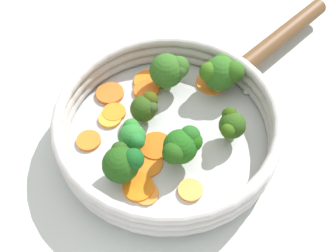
{
  "coord_description": "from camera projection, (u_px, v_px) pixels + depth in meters",
  "views": [
    {
      "loc": [
        -0.08,
        0.29,
        0.44
      ],
      "look_at": [
        0.0,
        0.0,
        0.03
      ],
      "focal_mm": 42.0,
      "sensor_mm": 36.0,
      "label": 1
    }
  ],
  "objects": [
    {
      "name": "broccoli_floret_6",
      "position": [
        145.0,
        107.0,
        0.51
      ],
      "size": [
        0.04,
        0.04,
        0.04
      ],
      "color": "#698F47",
      "rests_on": "skillet"
    },
    {
      "name": "carrot_slice_9",
      "position": [
        138.0,
        187.0,
        0.47
      ],
      "size": [
        0.05,
        0.05,
        0.01
      ],
      "primitive_type": "cylinder",
      "rotation": [
        0.0,
        0.0,
        2.41
      ],
      "color": "orange",
      "rests_on": "skillet"
    },
    {
      "name": "broccoli_floret_2",
      "position": [
        182.0,
        146.0,
        0.46
      ],
      "size": [
        0.05,
        0.05,
        0.05
      ],
      "color": "#8BB25B",
      "rests_on": "skillet"
    },
    {
      "name": "broccoli_floret_5",
      "position": [
        231.0,
        125.0,
        0.49
      ],
      "size": [
        0.03,
        0.04,
        0.05
      ],
      "color": "#678B48",
      "rests_on": "skillet"
    },
    {
      "name": "carrot_slice_10",
      "position": [
        114.0,
        113.0,
        0.53
      ],
      "size": [
        0.04,
        0.04,
        0.01
      ],
      "primitive_type": "cylinder",
      "rotation": [
        0.0,
        0.0,
        3.78
      ],
      "color": "orange",
      "rests_on": "skillet"
    },
    {
      "name": "broccoli_floret_4",
      "position": [
        221.0,
        72.0,
        0.53
      ],
      "size": [
        0.06,
        0.05,
        0.06
      ],
      "color": "#84B464",
      "rests_on": "skillet"
    },
    {
      "name": "carrot_slice_6",
      "position": [
        190.0,
        190.0,
        0.46
      ],
      "size": [
        0.04,
        0.04,
        0.01
      ],
      "primitive_type": "cylinder",
      "rotation": [
        0.0,
        0.0,
        0.75
      ],
      "color": "#F9983F",
      "rests_on": "skillet"
    },
    {
      "name": "carrot_slice_12",
      "position": [
        147.0,
        194.0,
        0.46
      ],
      "size": [
        0.04,
        0.04,
        0.0
      ],
      "primitive_type": "cylinder",
      "rotation": [
        0.0,
        0.0,
        5.95
      ],
      "color": "orange",
      "rests_on": "skillet"
    },
    {
      "name": "carrot_slice_1",
      "position": [
        109.0,
        121.0,
        0.53
      ],
      "size": [
        0.04,
        0.04,
        0.0
      ],
      "primitive_type": "cylinder",
      "rotation": [
        0.0,
        0.0,
        5.82
      ],
      "color": "orange",
      "rests_on": "skillet"
    },
    {
      "name": "skillet",
      "position": [
        168.0,
        136.0,
        0.52
      ],
      "size": [
        0.27,
        0.27,
        0.02
      ],
      "primitive_type": "cylinder",
      "color": "#B2B5B7",
      "rests_on": "ground_plane"
    },
    {
      "name": "skillet_handle",
      "position": [
        280.0,
        37.0,
        0.61
      ],
      "size": [
        0.13,
        0.2,
        0.03
      ],
      "primitive_type": "cylinder",
      "rotation": [
        1.57,
        0.0,
        5.77
      ],
      "color": "brown",
      "rests_on": "skillet"
    },
    {
      "name": "carrot_slice_11",
      "position": [
        211.0,
        83.0,
        0.57
      ],
      "size": [
        0.06,
        0.06,
        0.0
      ],
      "primitive_type": "cylinder",
      "rotation": [
        0.0,
        0.0,
        0.29
      ],
      "color": "orange",
      "rests_on": "skillet"
    },
    {
      "name": "carrot_slice_0",
      "position": [
        148.0,
        81.0,
        0.57
      ],
      "size": [
        0.06,
        0.06,
        0.01
      ],
      "primitive_type": "cylinder",
      "rotation": [
        0.0,
        0.0,
        4.12
      ],
      "color": "orange",
      "rests_on": "skillet"
    },
    {
      "name": "broccoli_floret_1",
      "position": [
        170.0,
        70.0,
        0.54
      ],
      "size": [
        0.05,
        0.05,
        0.06
      ],
      "color": "#6C9B58",
      "rests_on": "skillet"
    },
    {
      "name": "broccoli_floret_3",
      "position": [
        133.0,
        136.0,
        0.48
      ],
      "size": [
        0.04,
        0.04,
        0.04
      ],
      "color": "#6E964F",
      "rests_on": "skillet"
    },
    {
      "name": "skillet_rim_wall",
      "position": [
        168.0,
        122.0,
        0.5
      ],
      "size": [
        0.29,
        0.29,
        0.05
      ],
      "color": "#B9B6B7",
      "rests_on": "skillet"
    },
    {
      "name": "broccoli_floret_0",
      "position": [
        123.0,
        163.0,
        0.45
      ],
      "size": [
        0.05,
        0.05,
        0.05
      ],
      "color": "#85A765",
      "rests_on": "skillet"
    },
    {
      "name": "carrot_slice_2",
      "position": [
        89.0,
        141.0,
        0.51
      ],
      "size": [
        0.03,
        0.03,
        0.0
      ],
      "primitive_type": "cylinder",
      "rotation": [
        0.0,
        0.0,
        4.6
      ],
      "color": "orange",
      "rests_on": "skillet"
    },
    {
      "name": "carrot_slice_7",
      "position": [
        145.0,
        163.0,
        0.49
      ],
      "size": [
        0.05,
        0.05,
        0.0
      ],
      "primitive_type": "cylinder",
      "rotation": [
        0.0,
        0.0,
        1.28
      ],
      "color": "orange",
      "rests_on": "skillet"
    },
    {
      "name": "skillet_rivet_left",
      "position": [
        246.0,
        91.0,
        0.55
      ],
      "size": [
        0.01,
        0.01,
        0.01
      ],
      "primitive_type": "sphere",
      "color": "#B4B5B7",
      "rests_on": "skillet"
    },
    {
      "name": "carrot_slice_3",
      "position": [
        156.0,
        146.0,
        0.5
      ],
      "size": [
        0.05,
        0.05,
        0.01
      ],
      "primitive_type": "cylinder",
      "rotation": [
        0.0,
        0.0,
        3.35
      ],
      "color": "#DA5D12",
      "rests_on": "skillet"
    },
    {
      "name": "skillet_rivet_right",
      "position": [
        215.0,
        70.0,
        0.58
      ],
      "size": [
        0.01,
        0.01,
        0.01
      ],
      "primitive_type": "sphere",
      "color": "#B3B8B3",
      "rests_on": "skillet"
    },
    {
      "name": "carrot_slice_4",
      "position": [
        110.0,
        93.0,
        0.55
      ],
      "size": [
        0.05,
        0.05,
        0.01
      ],
      "primitive_type": "cylinder",
      "rotation": [
        0.0,
        0.0,
        0.57
      ],
      "color": "orange",
      "rests_on": "skillet"
    },
    {
      "name": "carrot_slice_8",
      "position": [
        146.0,
        90.0,
        0.56
      ],
      "size": [
        0.05,
        0.05,
        0.01
      ],
      "primitive_type": "cylinder",
      "rotation": [
        0.0,
        0.0,
        5.25
      ],
      "color": "orange",
      "rests_on": "skillet"
    },
    {
      "name": "ground_plane",
      "position": [
        168.0,
        139.0,
        0.53
      ],
      "size": [
        4.0,
        4.0,
        0.0
      ],
      "primitive_type": "plane",
      "color": "#B3BDBB"
    },
    {
      "name": "carrot_slice_5",
      "position": [
        184.0,
        149.0,
        0.5
      ],
      "size": [
        0.04,
        0.04,
        0.01
      ],
      "primitive_type": "cylinder",
      "rotation": [
        0.0,
        0.0,
        6.18
      ],
      "color": "orange",
      "rests_on": "skillet"
    }
  ]
}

